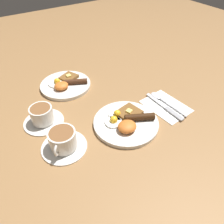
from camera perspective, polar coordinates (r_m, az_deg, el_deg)
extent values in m
plane|color=olive|center=(0.81, 3.63, -3.25)|extent=(3.00, 3.00, 0.00)
cylinder|color=silver|center=(0.80, 3.65, -2.87)|extent=(0.24, 0.24, 0.01)
cylinder|color=white|center=(0.79, 0.35, -2.71)|extent=(0.06, 0.06, 0.01)
sphere|color=yellow|center=(0.78, 0.48, -2.00)|extent=(0.03, 0.03, 0.03)
cylinder|color=white|center=(0.82, 1.39, -0.74)|extent=(0.06, 0.06, 0.01)
sphere|color=yellow|center=(0.81, 1.36, -0.38)|extent=(0.03, 0.03, 0.03)
ellipsoid|color=orange|center=(0.76, 3.96, -3.81)|extent=(0.07, 0.06, 0.03)
cylinder|color=#361D0C|center=(0.80, 7.27, -1.33)|extent=(0.11, 0.07, 0.03)
cube|color=brown|center=(0.82, 4.45, -0.25)|extent=(0.10, 0.09, 0.01)
cube|color=#F4E072|center=(0.81, 4.48, 0.28)|extent=(0.03, 0.03, 0.01)
cylinder|color=silver|center=(1.01, -12.01, 6.92)|extent=(0.22, 0.22, 0.01)
cylinder|color=white|center=(1.01, -14.17, 7.31)|extent=(0.07, 0.07, 0.01)
sphere|color=yellow|center=(1.01, -14.14, 7.80)|extent=(0.03, 0.03, 0.03)
ellipsoid|color=orange|center=(0.97, -13.11, 6.67)|extent=(0.06, 0.06, 0.03)
cylinder|color=#462514|center=(0.99, -9.45, 7.85)|extent=(0.10, 0.07, 0.02)
cube|color=brown|center=(1.03, -11.21, 8.85)|extent=(0.09, 0.09, 0.01)
cube|color=#F4E072|center=(1.03, -11.29, 9.32)|extent=(0.02, 0.02, 0.01)
cylinder|color=silver|center=(0.74, -12.37, -8.77)|extent=(0.15, 0.15, 0.01)
cylinder|color=silver|center=(0.72, -12.77, -6.94)|extent=(0.09, 0.09, 0.06)
cylinder|color=brown|center=(0.70, -13.12, -5.35)|extent=(0.08, 0.08, 0.00)
torus|color=silver|center=(0.69, -14.10, -9.44)|extent=(0.04, 0.04, 0.04)
cylinder|color=silver|center=(0.85, -17.39, -2.34)|extent=(0.15, 0.15, 0.01)
cylinder|color=silver|center=(0.83, -17.86, -0.61)|extent=(0.08, 0.08, 0.06)
cylinder|color=brown|center=(0.81, -18.26, 0.86)|extent=(0.07, 0.07, 0.00)
torus|color=silver|center=(0.85, -19.32, 0.82)|extent=(0.02, 0.04, 0.04)
cube|color=white|center=(0.91, 13.90, 1.56)|extent=(0.15, 0.19, 0.01)
cube|color=silver|center=(0.92, 11.48, 2.99)|extent=(0.02, 0.11, 0.00)
cube|color=#9E9EA3|center=(0.87, 15.87, -0.39)|extent=(0.02, 0.09, 0.01)
ellipsoid|color=silver|center=(0.94, 11.52, 4.25)|extent=(0.04, 0.05, 0.01)
cube|color=silver|center=(0.90, 15.70, 1.18)|extent=(0.01, 0.14, 0.00)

